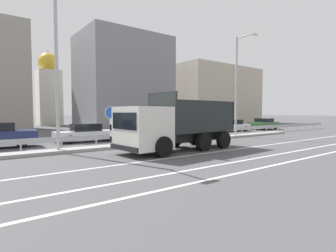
% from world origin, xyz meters
% --- Properties ---
extents(ground_plane, '(320.00, 320.00, 0.00)m').
position_xyz_m(ground_plane, '(0.00, 0.00, 0.00)').
color(ground_plane, '#4C4C4F').
extents(lane_strip_0, '(55.84, 0.16, 0.01)m').
position_xyz_m(lane_strip_0, '(-0.87, -2.33, 0.00)').
color(lane_strip_0, silver).
rests_on(lane_strip_0, ground_plane).
extents(lane_strip_1, '(55.84, 0.16, 0.01)m').
position_xyz_m(lane_strip_1, '(-0.87, -4.88, 0.00)').
color(lane_strip_1, silver).
rests_on(lane_strip_1, ground_plane).
extents(lane_strip_2, '(55.84, 0.16, 0.01)m').
position_xyz_m(lane_strip_2, '(-0.87, -6.32, 0.00)').
color(lane_strip_2, silver).
rests_on(lane_strip_2, ground_plane).
extents(median_island, '(30.71, 1.10, 0.18)m').
position_xyz_m(median_island, '(0.00, 2.57, 0.09)').
color(median_island, gray).
rests_on(median_island, ground_plane).
extents(median_guardrail, '(55.84, 0.09, 0.78)m').
position_xyz_m(median_guardrail, '(-0.00, 3.75, 0.57)').
color(median_guardrail, '#9EA0A5').
rests_on(median_guardrail, ground_plane).
extents(dump_truck, '(7.72, 3.17, 3.32)m').
position_xyz_m(dump_truck, '(-1.91, -0.60, 1.28)').
color(dump_truck, silver).
rests_on(dump_truck, ground_plane).
extents(median_road_sign, '(0.77, 0.16, 2.58)m').
position_xyz_m(median_road_sign, '(-3.76, 2.57, 1.37)').
color(median_road_sign, white).
rests_on(median_road_sign, ground_plane).
extents(street_lamp_1, '(0.70, 2.47, 8.43)m').
position_xyz_m(street_lamp_1, '(-6.84, 2.45, 4.72)').
color(street_lamp_1, '#ADADB2').
rests_on(street_lamp_1, ground_plane).
extents(street_lamp_2, '(0.71, 2.04, 8.76)m').
position_xyz_m(street_lamp_2, '(8.05, 2.35, 4.84)').
color(street_lamp_2, '#ADADB2').
rests_on(street_lamp_2, ground_plane).
extents(parked_car_3, '(4.88, 2.03, 1.36)m').
position_xyz_m(parked_car_3, '(-3.63, 7.06, 0.69)').
color(parked_car_3, silver).
rests_on(parked_car_3, ground_plane).
extents(parked_car_4, '(4.06, 2.03, 1.59)m').
position_xyz_m(parked_car_4, '(1.78, 7.05, 0.78)').
color(parked_car_4, '#335B33').
rests_on(parked_car_4, ground_plane).
extents(parked_car_5, '(4.28, 2.12, 1.47)m').
position_xyz_m(parked_car_5, '(7.91, 7.53, 0.74)').
color(parked_car_5, silver).
rests_on(parked_car_5, ground_plane).
extents(parked_car_6, '(4.50, 2.16, 1.35)m').
position_xyz_m(parked_car_6, '(13.70, 7.53, 0.69)').
color(parked_car_6, silver).
rests_on(parked_car_6, ground_plane).
extents(parked_car_7, '(4.49, 2.21, 1.43)m').
position_xyz_m(parked_car_7, '(19.34, 7.03, 0.73)').
color(parked_car_7, '#335B33').
rests_on(parked_car_7, ground_plane).
extents(background_building_1, '(12.78, 10.01, 13.74)m').
position_xyz_m(background_building_1, '(8.41, 24.39, 6.87)').
color(background_building_1, gray).
rests_on(background_building_1, ground_plane).
extents(background_building_2, '(18.38, 14.86, 11.08)m').
position_xyz_m(background_building_2, '(28.87, 27.00, 5.54)').
color(background_building_2, '#B7AD99').
rests_on(background_building_2, ground_plane).
extents(church_tower, '(3.60, 3.60, 12.97)m').
position_xyz_m(church_tower, '(0.01, 35.02, 5.90)').
color(church_tower, silver).
rests_on(church_tower, ground_plane).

